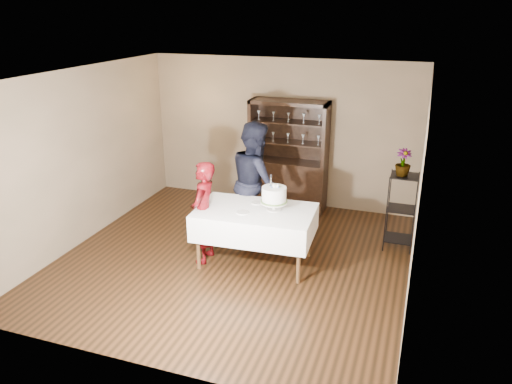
# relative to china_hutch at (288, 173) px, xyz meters

# --- Properties ---
(floor) EXTENTS (5.00, 5.00, 0.00)m
(floor) POSITION_rel_china_hutch_xyz_m (-0.20, -2.25, -0.66)
(floor) COLOR black
(floor) RESTS_ON ground
(ceiling) EXTENTS (5.00, 5.00, 0.00)m
(ceiling) POSITION_rel_china_hutch_xyz_m (-0.20, -2.25, 2.04)
(ceiling) COLOR silver
(ceiling) RESTS_ON back_wall
(back_wall) EXTENTS (5.00, 0.02, 2.70)m
(back_wall) POSITION_rel_china_hutch_xyz_m (-0.20, 0.25, 0.69)
(back_wall) COLOR brown
(back_wall) RESTS_ON floor
(wall_left) EXTENTS (0.02, 5.00, 2.70)m
(wall_left) POSITION_rel_china_hutch_xyz_m (-2.70, -2.25, 0.69)
(wall_left) COLOR brown
(wall_left) RESTS_ON floor
(wall_right) EXTENTS (0.02, 5.00, 2.70)m
(wall_right) POSITION_rel_china_hutch_xyz_m (2.30, -2.25, 0.69)
(wall_right) COLOR brown
(wall_right) RESTS_ON floor
(china_hutch) EXTENTS (1.40, 0.48, 2.00)m
(china_hutch) POSITION_rel_china_hutch_xyz_m (0.00, 0.00, 0.00)
(china_hutch) COLOR black
(china_hutch) RESTS_ON floor
(plant_etagere) EXTENTS (0.42, 0.42, 1.20)m
(plant_etagere) POSITION_rel_china_hutch_xyz_m (2.08, -1.05, -0.01)
(plant_etagere) COLOR black
(plant_etagere) RESTS_ON floor
(cake_table) EXTENTS (1.72, 1.11, 0.84)m
(cake_table) POSITION_rel_china_hutch_xyz_m (0.13, -2.24, -0.02)
(cake_table) COLOR white
(cake_table) RESTS_ON floor
(woman) EXTENTS (0.40, 0.58, 1.52)m
(woman) POSITION_rel_china_hutch_xyz_m (-0.59, -2.40, 0.09)
(woman) COLOR #3C0507
(woman) RESTS_ON floor
(man) EXTENTS (1.10, 1.17, 1.92)m
(man) POSITION_rel_china_hutch_xyz_m (-0.13, -1.44, 0.30)
(man) COLOR black
(man) RESTS_ON floor
(cake) EXTENTS (0.44, 0.44, 0.53)m
(cake) POSITION_rel_china_hutch_xyz_m (0.39, -2.15, 0.39)
(cake) COLOR silver
(cake) RESTS_ON cake_table
(plate_near) EXTENTS (0.23, 0.23, 0.01)m
(plate_near) POSITION_rel_china_hutch_xyz_m (0.01, -2.40, 0.18)
(plate_near) COLOR silver
(plate_near) RESTS_ON cake_table
(plate_far) EXTENTS (0.20, 0.20, 0.01)m
(plate_far) POSITION_rel_china_hutch_xyz_m (0.08, -2.00, 0.18)
(plate_far) COLOR silver
(plate_far) RESTS_ON cake_table
(potted_plant) EXTENTS (0.28, 0.28, 0.40)m
(potted_plant) POSITION_rel_china_hutch_xyz_m (2.04, -1.08, 0.73)
(potted_plant) COLOR #527437
(potted_plant) RESTS_ON plant_etagere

